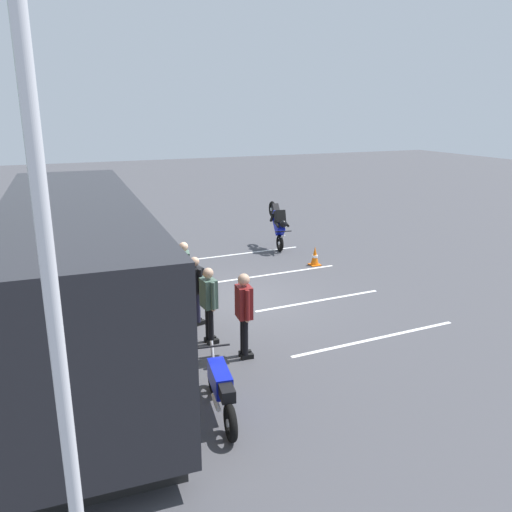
{
  "coord_description": "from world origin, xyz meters",
  "views": [
    {
      "loc": [
        -12.13,
        4.65,
        4.93
      ],
      "look_at": [
        0.19,
        -0.64,
        1.1
      ],
      "focal_mm": 36.21,
      "sensor_mm": 36.0,
      "label": 1
    }
  ],
  "objects_px": {
    "tour_bus": "(78,279)",
    "spectator_left": "(209,299)",
    "stunt_motorcycle": "(278,222)",
    "parked_motorcycle_silver": "(221,389)",
    "traffic_cone": "(315,256)",
    "spectator_centre": "(195,285)",
    "flagpole": "(72,471)",
    "spectator_far_left": "(244,308)",
    "spectator_right": "(184,270)"
  },
  "relations": [
    {
      "from": "tour_bus",
      "to": "spectator_left",
      "type": "distance_m",
      "value": 2.7
    },
    {
      "from": "tour_bus",
      "to": "stunt_motorcycle",
      "type": "relative_size",
      "value": 5.09
    },
    {
      "from": "spectator_left",
      "to": "parked_motorcycle_silver",
      "type": "relative_size",
      "value": 0.84
    },
    {
      "from": "parked_motorcycle_silver",
      "to": "traffic_cone",
      "type": "xyz_separation_m",
      "value": [
        6.9,
        -5.69,
        -0.18
      ]
    },
    {
      "from": "spectator_left",
      "to": "spectator_centre",
      "type": "distance_m",
      "value": 1.1
    },
    {
      "from": "spectator_left",
      "to": "flagpole",
      "type": "relative_size",
      "value": 0.28
    },
    {
      "from": "stunt_motorcycle",
      "to": "traffic_cone",
      "type": "relative_size",
      "value": 3.13
    },
    {
      "from": "spectator_centre",
      "to": "traffic_cone",
      "type": "height_order",
      "value": "spectator_centre"
    },
    {
      "from": "tour_bus",
      "to": "traffic_cone",
      "type": "height_order",
      "value": "tour_bus"
    },
    {
      "from": "parked_motorcycle_silver",
      "to": "flagpole",
      "type": "bearing_deg",
      "value": 151.98
    },
    {
      "from": "flagpole",
      "to": "traffic_cone",
      "type": "distance_m",
      "value": 14.35
    },
    {
      "from": "flagpole",
      "to": "spectator_left",
      "type": "bearing_deg",
      "value": -23.29
    },
    {
      "from": "parked_motorcycle_silver",
      "to": "traffic_cone",
      "type": "relative_size",
      "value": 3.25
    },
    {
      "from": "spectator_left",
      "to": "stunt_motorcycle",
      "type": "relative_size",
      "value": 0.87
    },
    {
      "from": "parked_motorcycle_silver",
      "to": "stunt_motorcycle",
      "type": "xyz_separation_m",
      "value": [
        9.15,
        -5.42,
        0.54
      ]
    },
    {
      "from": "tour_bus",
      "to": "spectator_far_left",
      "type": "distance_m",
      "value": 3.4
    },
    {
      "from": "spectator_far_left",
      "to": "traffic_cone",
      "type": "distance_m",
      "value": 6.92
    },
    {
      "from": "flagpole",
      "to": "traffic_cone",
      "type": "height_order",
      "value": "flagpole"
    },
    {
      "from": "spectator_right",
      "to": "parked_motorcycle_silver",
      "type": "relative_size",
      "value": 0.86
    },
    {
      "from": "parked_motorcycle_silver",
      "to": "spectator_centre",
      "type": "bearing_deg",
      "value": -10.78
    },
    {
      "from": "flagpole",
      "to": "stunt_motorcycle",
      "type": "bearing_deg",
      "value": -29.79
    },
    {
      "from": "spectator_left",
      "to": "parked_motorcycle_silver",
      "type": "bearing_deg",
      "value": 165.6
    },
    {
      "from": "spectator_right",
      "to": "stunt_motorcycle",
      "type": "relative_size",
      "value": 0.89
    },
    {
      "from": "spectator_right",
      "to": "parked_motorcycle_silver",
      "type": "height_order",
      "value": "spectator_right"
    },
    {
      "from": "tour_bus",
      "to": "spectator_far_left",
      "type": "xyz_separation_m",
      "value": [
        -1.5,
        -3.0,
        -0.56
      ]
    },
    {
      "from": "spectator_right",
      "to": "traffic_cone",
      "type": "height_order",
      "value": "spectator_right"
    },
    {
      "from": "spectator_centre",
      "to": "traffic_cone",
      "type": "distance_m",
      "value": 5.9
    },
    {
      "from": "spectator_left",
      "to": "traffic_cone",
      "type": "relative_size",
      "value": 2.73
    },
    {
      "from": "spectator_far_left",
      "to": "parked_motorcycle_silver",
      "type": "distance_m",
      "value": 2.18
    },
    {
      "from": "spectator_far_left",
      "to": "spectator_centre",
      "type": "relative_size",
      "value": 1.09
    },
    {
      "from": "spectator_far_left",
      "to": "stunt_motorcycle",
      "type": "bearing_deg",
      "value": -30.19
    },
    {
      "from": "tour_bus",
      "to": "flagpole",
      "type": "relative_size",
      "value": 1.64
    },
    {
      "from": "spectator_left",
      "to": "traffic_cone",
      "type": "distance_m",
      "value": 6.58
    },
    {
      "from": "spectator_centre",
      "to": "flagpole",
      "type": "height_order",
      "value": "flagpole"
    },
    {
      "from": "stunt_motorcycle",
      "to": "spectator_left",
      "type": "bearing_deg",
      "value": 143.77
    },
    {
      "from": "spectator_left",
      "to": "spectator_right",
      "type": "height_order",
      "value": "spectator_right"
    },
    {
      "from": "tour_bus",
      "to": "spectator_left",
      "type": "relative_size",
      "value": 5.84
    },
    {
      "from": "parked_motorcycle_silver",
      "to": "stunt_motorcycle",
      "type": "relative_size",
      "value": 1.04
    },
    {
      "from": "tour_bus",
      "to": "parked_motorcycle_silver",
      "type": "height_order",
      "value": "tour_bus"
    },
    {
      "from": "spectator_far_left",
      "to": "spectator_centre",
      "type": "distance_m",
      "value": 2.07
    },
    {
      "from": "tour_bus",
      "to": "stunt_motorcycle",
      "type": "bearing_deg",
      "value": -51.12
    },
    {
      "from": "spectator_far_left",
      "to": "stunt_motorcycle",
      "type": "relative_size",
      "value": 0.92
    },
    {
      "from": "spectator_far_left",
      "to": "stunt_motorcycle",
      "type": "xyz_separation_m",
      "value": [
        7.39,
        -4.3,
        -0.06
      ]
    },
    {
      "from": "spectator_left",
      "to": "parked_motorcycle_silver",
      "type": "height_order",
      "value": "spectator_left"
    },
    {
      "from": "spectator_centre",
      "to": "stunt_motorcycle",
      "type": "bearing_deg",
      "value": -41.26
    },
    {
      "from": "stunt_motorcycle",
      "to": "flagpole",
      "type": "relative_size",
      "value": 0.32
    },
    {
      "from": "spectator_right",
      "to": "parked_motorcycle_silver",
      "type": "xyz_separation_m",
      "value": [
        -4.86,
        0.76,
        -0.57
      ]
    },
    {
      "from": "spectator_far_left",
      "to": "spectator_left",
      "type": "xyz_separation_m",
      "value": [
        0.93,
        0.44,
        -0.06
      ]
    },
    {
      "from": "spectator_far_left",
      "to": "traffic_cone",
      "type": "height_order",
      "value": "spectator_far_left"
    },
    {
      "from": "spectator_centre",
      "to": "traffic_cone",
      "type": "xyz_separation_m",
      "value": [
        3.11,
        -4.97,
        -0.68
      ]
    }
  ]
}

